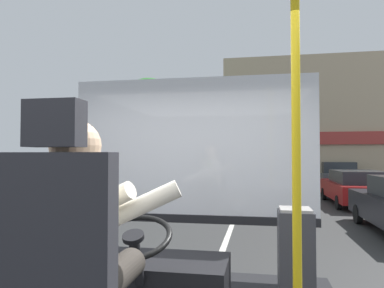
{
  "coord_description": "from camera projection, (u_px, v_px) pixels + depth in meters",
  "views": [
    {
      "loc": [
        0.67,
        -1.98,
        1.79
      ],
      "look_at": [
        0.14,
        0.89,
        1.88
      ],
      "focal_mm": 33.66,
      "sensor_mm": 36.0,
      "label": 1
    }
  ],
  "objects": [
    {
      "name": "shop_building",
      "position": [
        328.0,
        126.0,
        19.36
      ],
      "size": [
        10.85,
        4.65,
        6.71
      ],
      "color": "tan",
      "rests_on": "ground"
    },
    {
      "name": "fare_box",
      "position": [
        296.0,
        263.0,
        2.56
      ],
      "size": [
        0.24,
        0.27,
        0.77
      ],
      "color": "#333338",
      "rests_on": "bus_floor"
    },
    {
      "name": "street_tree",
      "position": [
        149.0,
        112.0,
        14.51
      ],
      "size": [
        2.71,
        2.71,
        4.9
      ],
      "color": "#4C3828",
      "rests_on": "ground"
    },
    {
      "name": "ground",
      "position": [
        236.0,
        216.0,
        10.67
      ],
      "size": [
        18.0,
        44.0,
        0.06
      ],
      "color": "#323232"
    },
    {
      "name": "parked_car_red",
      "position": [
        356.0,
        187.0,
        12.93
      ],
      "size": [
        1.87,
        4.29,
        1.24
      ],
      "color": "maroon",
      "rests_on": "ground"
    },
    {
      "name": "steering_console",
      "position": [
        151.0,
        284.0,
        2.6
      ],
      "size": [
        1.1,
        0.92,
        0.75
      ],
      "color": "black",
      "rests_on": "bus_floor"
    },
    {
      "name": "windshield_panel",
      "position": [
        191.0,
        166.0,
        3.66
      ],
      "size": [
        2.5,
        0.08,
        1.48
      ],
      "color": "silver"
    },
    {
      "name": "handrail_pole",
      "position": [
        296.0,
        171.0,
        1.75
      ],
      "size": [
        0.04,
        0.04,
        2.15
      ],
      "color": "gold",
      "rests_on": "bus_floor"
    },
    {
      "name": "bus_driver",
      "position": [
        82.0,
        237.0,
        1.58
      ],
      "size": [
        0.8,
        0.61,
        0.8
      ],
      "color": "#332D28",
      "rests_on": "driver_seat"
    },
    {
      "name": "parked_car_charcoal",
      "position": [
        334.0,
        176.0,
        17.9
      ],
      "size": [
        1.83,
        4.46,
        1.47
      ],
      "color": "#474C51",
      "rests_on": "ground"
    }
  ]
}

